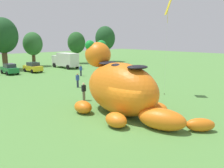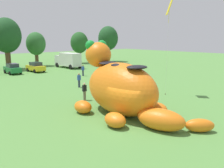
# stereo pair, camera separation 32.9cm
# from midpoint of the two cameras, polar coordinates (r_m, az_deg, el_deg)

# --- Properties ---
(ground_plane) EXTENTS (160.00, 160.00, 0.00)m
(ground_plane) POSITION_cam_midpoint_polar(r_m,az_deg,el_deg) (16.72, 3.98, -9.45)
(ground_plane) COLOR #568E42
(giant_inflatable_creature) EXTENTS (5.96, 11.20, 5.68)m
(giant_inflatable_creature) POSITION_cam_midpoint_polar(r_m,az_deg,el_deg) (18.11, 2.70, -0.96)
(giant_inflatable_creature) COLOR orange
(giant_inflatable_creature) RESTS_ON ground
(car_green) EXTENTS (1.98, 4.12, 1.72)m
(car_green) POSITION_cam_midpoint_polar(r_m,az_deg,el_deg) (42.16, -22.84, 3.47)
(car_green) COLOR #1E7238
(car_green) RESTS_ON ground
(car_yellow) EXTENTS (2.15, 4.20, 1.72)m
(car_yellow) POSITION_cam_midpoint_polar(r_m,az_deg,el_deg) (43.10, -17.87, 3.95)
(car_yellow) COLOR yellow
(car_yellow) RESTS_ON ground
(box_truck) EXTENTS (2.62, 6.50, 2.95)m
(box_truck) POSITION_cam_midpoint_polar(r_m,az_deg,el_deg) (47.28, -10.44, 5.81)
(box_truck) COLOR silver
(box_truck) RESTS_ON ground
(tree_centre) EXTENTS (5.38, 5.38, 9.54)m
(tree_centre) POSITION_cam_midpoint_polar(r_m,az_deg,el_deg) (48.35, -24.15, 10.66)
(tree_centre) COLOR brown
(tree_centre) RESTS_ON ground
(tree_centre_right) EXTENTS (3.98, 3.98, 7.06)m
(tree_centre_right) POSITION_cam_midpoint_polar(r_m,az_deg,el_deg) (52.05, -17.84, 9.27)
(tree_centre_right) COLOR brown
(tree_centre_right) RESTS_ON ground
(tree_mid_right) EXTENTS (4.07, 4.07, 7.23)m
(tree_mid_right) POSITION_cam_midpoint_polar(r_m,az_deg,el_deg) (55.72, -7.78, 9.90)
(tree_mid_right) COLOR brown
(tree_mid_right) RESTS_ON ground
(tree_right) EXTENTS (4.90, 4.90, 8.70)m
(tree_right) POSITION_cam_midpoint_polar(r_m,az_deg,el_deg) (59.00, -0.79, 11.00)
(tree_right) COLOR brown
(tree_right) RESTS_ON ground
(spectator_near_inflatable) EXTENTS (0.38, 0.26, 1.71)m
(spectator_near_inflatable) POSITION_cam_midpoint_polar(r_m,az_deg,el_deg) (22.44, -6.29, -1.84)
(spectator_near_inflatable) COLOR #726656
(spectator_near_inflatable) RESTS_ON ground
(spectator_mid_field) EXTENTS (0.38, 0.26, 1.71)m
(spectator_mid_field) POSITION_cam_midpoint_polar(r_m,az_deg,el_deg) (28.40, -7.68, 0.88)
(spectator_mid_field) COLOR #2D334C
(spectator_mid_field) RESTS_ON ground
(spectator_by_cars) EXTENTS (0.38, 0.26, 1.71)m
(spectator_by_cars) POSITION_cam_midpoint_polar(r_m,az_deg,el_deg) (36.96, -6.82, 3.28)
(spectator_by_cars) COLOR #2D334C
(spectator_by_cars) RESTS_ON ground
(tethered_flying_kite) EXTENTS (1.13, 1.13, 9.54)m
(tethered_flying_kite) POSITION_cam_midpoint_polar(r_m,az_deg,el_deg) (24.78, 14.13, 17.29)
(tethered_flying_kite) COLOR brown
(tethered_flying_kite) RESTS_ON ground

